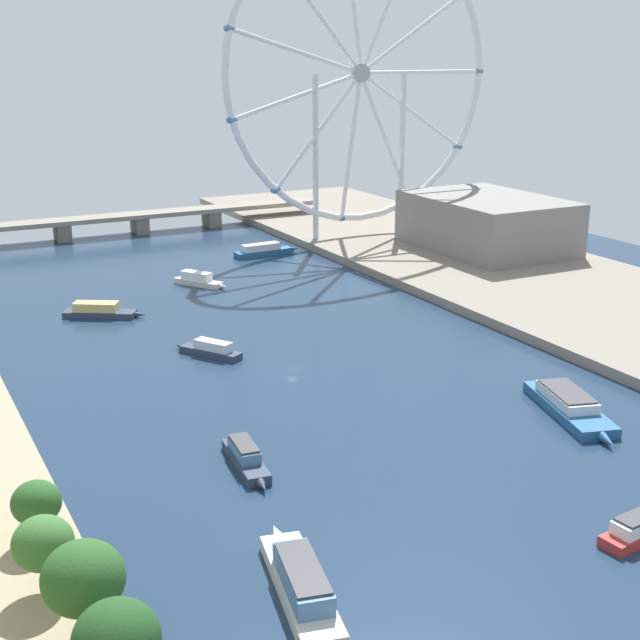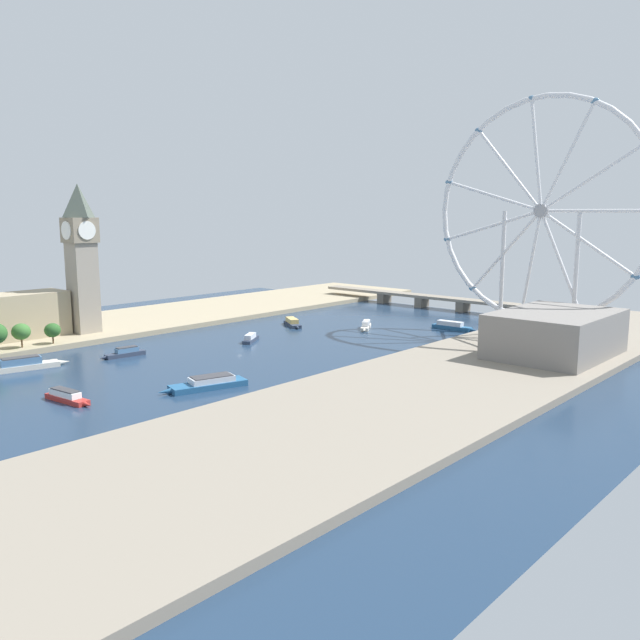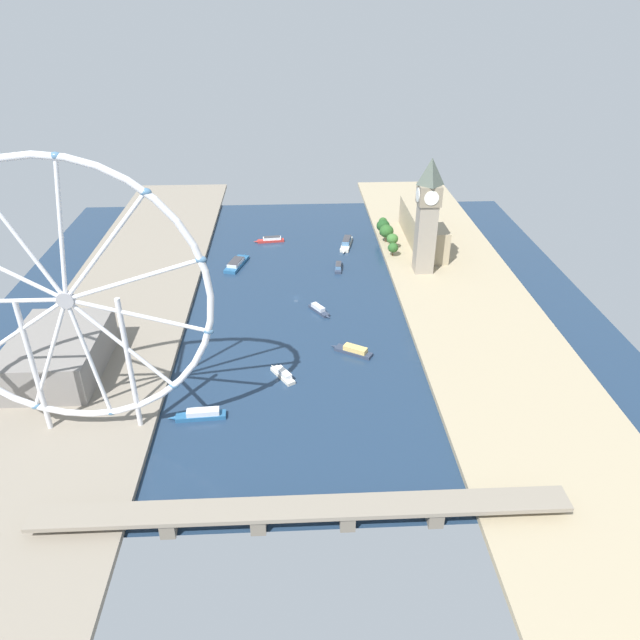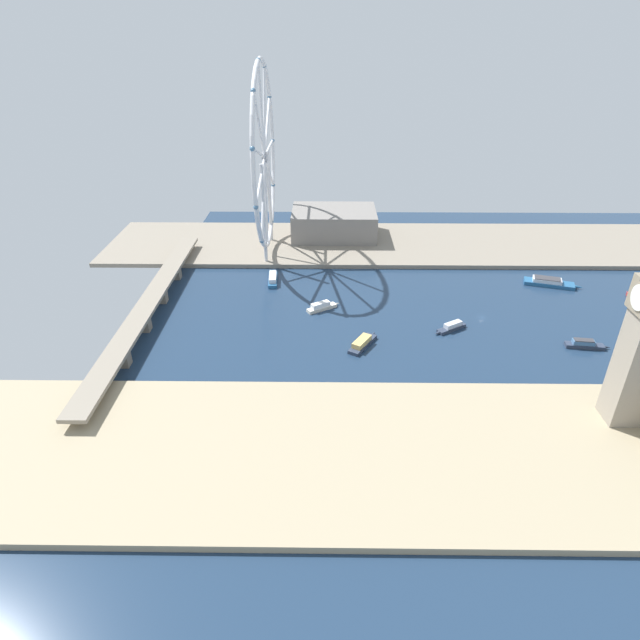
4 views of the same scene
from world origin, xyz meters
name	(u,v)px [view 1 (image 1 of 4)]	position (x,y,z in m)	size (l,w,h in m)	color
ground_plane	(292,370)	(0.00, 0.00, 0.00)	(399.63, 399.63, 0.00)	#1E334C
riverbank_right	(615,309)	(114.82, 0.00, 1.50)	(90.00, 520.00, 3.00)	gray
tree_row_embankment	(81,587)	(-75.66, -91.13, 11.59)	(13.55, 64.38, 14.61)	#513823
ferris_wheel	(361,74)	(97.77, 134.85, 70.66)	(125.54, 3.20, 130.51)	silver
riverside_hall	(487,223)	(129.32, 86.01, 13.50)	(46.26, 65.75, 21.00)	gray
river_bridge	(101,221)	(0.00, 196.13, 6.96)	(211.63, 12.29, 9.20)	gray
tour_boat_0	(570,405)	(44.50, -55.66, 2.05)	(17.82, 36.74, 5.09)	#235684
tour_boat_1	(199,280)	(8.64, 94.36, 2.00)	(14.48, 20.64, 4.89)	beige
tour_boat_3	(246,458)	(-32.72, -46.23, 1.89)	(7.10, 23.33, 4.80)	#2D384C
tour_boat_4	(301,582)	(-42.72, -91.33, 2.42)	(12.99, 34.83, 6.06)	beige
tour_boat_5	(210,349)	(-14.81, 21.15, 1.78)	(14.18, 20.10, 4.39)	#2D384C
tour_boat_6	(100,311)	(-32.49, 72.22, 1.93)	(24.49, 17.01, 4.70)	#2D384C
tour_boat_7	(264,250)	(48.99, 127.67, 2.09)	(28.94, 7.15, 5.01)	#235684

